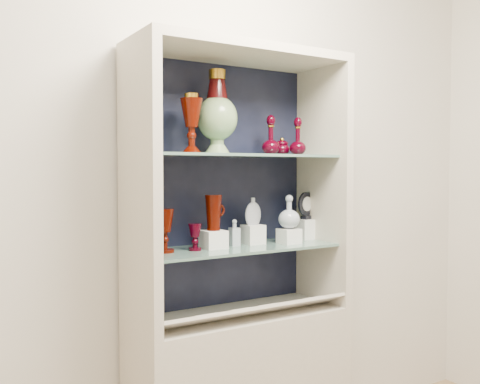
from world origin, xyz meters
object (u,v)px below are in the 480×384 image
pedestal_lamp_left (146,125)px  cobalt_goblet (153,231)px  flat_flask (253,211)px  cameo_medallion (306,205)px  ruby_decanter_b (271,134)px  pedestal_lamp_right (191,124)px  clear_square_bottle (234,233)px  lidded_bowl (282,146)px  ruby_goblet_tall (165,231)px  ruby_pitcher (213,213)px  clear_round_decanter (289,213)px  ruby_goblet_small (195,237)px  enamel_urn (217,112)px  ruby_decanter_a (298,134)px

pedestal_lamp_left → cobalt_goblet: 0.43m
flat_flask → cameo_medallion: 0.32m
ruby_decanter_b → cameo_medallion: ruby_decanter_b is taller
pedestal_lamp_right → flat_flask: (0.34, 0.03, -0.39)m
clear_square_bottle → pedestal_lamp_right: bearing=-174.7°
pedestal_lamp_right → lidded_bowl: pedestal_lamp_right is taller
lidded_bowl → ruby_goblet_tall: bearing=-176.6°
ruby_pitcher → clear_round_decanter: ruby_pitcher is taller
ruby_goblet_small → pedestal_lamp_left: bearing=179.6°
ruby_decanter_b → ruby_goblet_tall: ruby_decanter_b is taller
ruby_decanter_b → ruby_goblet_small: size_ratio=1.73×
enamel_urn → cameo_medallion: size_ratio=2.65×
ruby_decanter_b → ruby_goblet_tall: size_ratio=1.08×
enamel_urn → ruby_goblet_small: bearing=-163.0°
ruby_goblet_small → clear_round_decanter: bearing=-4.4°
ruby_decanter_a → cameo_medallion: bearing=32.7°
ruby_decanter_a → enamel_urn: bearing=171.4°
lidded_bowl → cameo_medallion: lidded_bowl is taller
pedestal_lamp_left → flat_flask: pedestal_lamp_left is taller
pedestal_lamp_left → flat_flask: (0.55, 0.04, -0.38)m
ruby_decanter_a → ruby_decanter_b: 0.13m
pedestal_lamp_left → lidded_bowl: pedestal_lamp_left is taller
enamel_urn → cobalt_goblet: (-0.34, -0.07, -0.51)m
lidded_bowl → flat_flask: 0.35m
ruby_goblet_small → clear_round_decanter: clear_round_decanter is taller
ruby_decanter_a → ruby_pitcher: (-0.44, 0.03, -0.36)m
pedestal_lamp_left → ruby_decanter_a: bearing=-1.7°
ruby_pitcher → ruby_decanter_b: bearing=-8.9°
pedestal_lamp_left → ruby_decanter_a: pedestal_lamp_left is taller
ruby_decanter_b → enamel_urn: bearing=177.1°
ruby_goblet_tall → pedestal_lamp_left: bearing=-170.9°
cobalt_goblet → enamel_urn: bearing=11.4°
ruby_goblet_tall → flat_flask: (0.46, 0.03, 0.06)m
cameo_medallion → enamel_urn: bearing=166.5°
cameo_medallion → ruby_decanter_a: bearing=-161.7°
ruby_decanter_a → ruby_goblet_tall: (-0.68, 0.04, -0.43)m
ruby_goblet_small → flat_flask: size_ratio=0.88×
pedestal_lamp_left → enamel_urn: enamel_urn is taller
lidded_bowl → ruby_goblet_tall: lidded_bowl is taller
pedestal_lamp_left → clear_square_bottle: size_ratio=1.85×
clear_square_bottle → clear_round_decanter: 0.28m
cobalt_goblet → clear_round_decanter: 0.69m
enamel_urn → clear_square_bottle: 0.55m
ruby_pitcher → ruby_goblet_small: bearing=176.6°
ruby_goblet_tall → pedestal_lamp_right: bearing=-1.9°
pedestal_lamp_right → ruby_goblet_tall: 0.47m
pedestal_lamp_left → ruby_goblet_tall: (0.09, 0.01, -0.44)m
pedestal_lamp_right → ruby_decanter_a: 0.55m
cobalt_goblet → clear_square_bottle: 0.43m
ruby_decanter_a → clear_round_decanter: (-0.06, -0.02, -0.38)m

